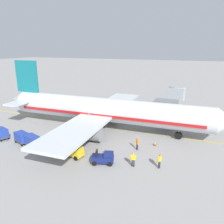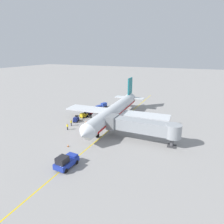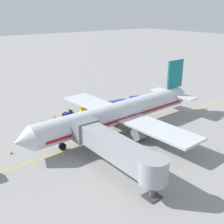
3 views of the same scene
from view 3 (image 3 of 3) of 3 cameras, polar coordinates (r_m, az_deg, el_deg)
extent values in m
plane|color=gray|center=(48.14, 1.01, -4.50)|extent=(400.00, 400.00, 0.00)
cube|color=gold|center=(48.14, 1.01, -4.50)|extent=(0.24, 80.00, 0.01)
cylinder|color=silver|center=(48.44, 1.28, -0.14)|extent=(5.26, 32.14, 3.70)
cube|color=red|center=(48.60, 1.28, -0.66)|extent=(5.17, 29.59, 0.44)
cone|color=silver|center=(40.02, -17.58, -5.64)|extent=(3.74, 2.57, 3.63)
cone|color=silver|center=(60.76, 13.69, 3.79)|extent=(3.28, 2.95, 3.14)
cube|color=black|center=(40.38, -15.35, -4.16)|extent=(2.83, 1.23, 0.60)
cube|color=silver|center=(49.29, 2.14, -0.59)|extent=(30.22, 6.66, 0.36)
cylinder|color=gray|center=(45.63, 6.05, -4.14)|extent=(2.15, 3.29, 2.00)
cylinder|color=gray|center=(53.19, -2.51, -0.46)|extent=(2.15, 3.29, 2.00)
cube|color=#14707A|center=(57.84, 12.61, 7.48)|extent=(0.53, 4.41, 5.50)
cube|color=silver|center=(58.67, 12.19, 3.60)|extent=(10.12, 3.09, 0.24)
cylinder|color=black|center=(43.51, -9.94, -6.83)|extent=(0.50, 1.12, 1.10)
cylinder|color=gray|center=(42.84, -10.06, -4.98)|extent=(0.24, 0.24, 2.00)
cylinder|color=black|center=(49.18, 4.78, -3.32)|extent=(0.50, 1.12, 1.10)
cylinder|color=gray|center=(48.59, 4.84, -1.64)|extent=(0.24, 0.24, 2.00)
cylinder|color=black|center=(52.26, 1.23, -1.81)|extent=(0.50, 1.12, 1.10)
cylinder|color=gray|center=(51.70, 1.24, -0.21)|extent=(0.24, 0.24, 2.00)
cube|color=#93999E|center=(36.41, 0.17, -6.92)|extent=(14.46, 2.80, 2.60)
cube|color=slate|center=(41.20, -5.32, -3.67)|extent=(2.00, 3.50, 2.99)
cylinder|color=#93999E|center=(31.73, 8.34, -11.54)|extent=(3.36, 3.36, 2.86)
cylinder|color=#4C4C51|center=(33.04, 8.13, -15.08)|extent=(0.70, 0.70, 2.19)
cube|color=#38383A|center=(33.63, 8.04, -16.50)|extent=(1.80, 1.80, 0.16)
cube|color=gold|center=(56.99, -5.20, 0.09)|extent=(1.63, 2.67, 0.70)
cube|color=gold|center=(56.56, -5.87, 0.53)|extent=(1.19, 1.21, 0.44)
cube|color=black|center=(57.01, -4.59, 0.83)|extent=(0.86, 0.31, 0.64)
cylinder|color=black|center=(56.73, -5.34, 0.69)|extent=(0.13, 0.27, 0.54)
cylinder|color=black|center=(56.34, -5.81, -0.55)|extent=(0.30, 0.59, 0.56)
cylinder|color=black|center=(57.29, -6.21, -0.21)|extent=(0.30, 0.59, 0.56)
cylinder|color=black|center=(56.95, -4.17, -0.27)|extent=(0.30, 0.59, 0.56)
cylinder|color=black|center=(57.89, -4.60, 0.06)|extent=(0.30, 0.59, 0.56)
cube|color=navy|center=(55.20, -8.73, -0.74)|extent=(1.92, 2.75, 0.70)
cube|color=navy|center=(54.54, -9.25, -0.39)|extent=(1.30, 1.32, 0.44)
cube|color=black|center=(55.44, -8.29, 0.12)|extent=(0.85, 0.41, 0.64)
cylinder|color=black|center=(54.89, -8.86, -0.14)|extent=(0.16, 0.28, 0.54)
cylinder|color=black|center=(54.39, -8.92, -1.47)|extent=(0.36, 0.59, 0.56)
cylinder|color=black|center=(55.09, -9.74, -1.23)|extent=(0.36, 0.59, 0.56)
cylinder|color=black|center=(55.58, -7.70, -0.93)|extent=(0.36, 0.59, 0.56)
cylinder|color=black|center=(56.26, -8.52, -0.70)|extent=(0.36, 0.59, 0.56)
cube|color=#B21E1E|center=(58.55, -1.93, 0.72)|extent=(2.07, 2.77, 0.70)
cube|color=#B21E1E|center=(57.81, -2.29, 1.05)|extent=(1.35, 1.36, 0.44)
cube|color=black|center=(58.89, -1.59, 1.52)|extent=(0.84, 0.47, 0.64)
cylinder|color=black|center=(58.24, -2.00, 1.28)|extent=(0.18, 0.27, 0.54)
cylinder|color=black|center=(57.70, -1.92, 0.05)|extent=(0.40, 0.59, 0.56)
cylinder|color=black|center=(58.24, -2.83, 0.23)|extent=(0.40, 0.59, 0.56)
cylinder|color=black|center=(59.11, -1.04, 0.55)|extent=(0.40, 0.59, 0.56)
cylinder|color=black|center=(59.64, -1.93, 0.73)|extent=(0.40, 0.59, 0.56)
cube|color=#4C4C51|center=(58.48, -2.08, 0.47)|extent=(1.91, 2.49, 0.12)
cube|color=#233D9E|center=(58.28, -2.09, 1.04)|extent=(1.82, 2.37, 1.10)
cylinder|color=#4C4C51|center=(58.09, -3.44, 0.30)|extent=(0.28, 0.69, 0.07)
cylinder|color=black|center=(57.83, -2.69, -0.02)|extent=(0.23, 0.38, 0.36)
cylinder|color=black|center=(58.83, -3.01, 0.33)|extent=(0.23, 0.38, 0.36)
cylinder|color=black|center=(58.30, -1.14, 0.17)|extent=(0.23, 0.38, 0.36)
cylinder|color=black|center=(59.29, -1.48, 0.51)|extent=(0.23, 0.38, 0.36)
cube|color=#4C4C51|center=(60.44, 0.25, 1.14)|extent=(1.91, 2.49, 0.12)
cube|color=#233D9E|center=(60.25, 0.25, 1.69)|extent=(1.82, 2.37, 1.10)
cylinder|color=#4C4C51|center=(59.99, -1.06, 0.98)|extent=(0.28, 0.69, 0.07)
cylinder|color=black|center=(59.77, -0.32, 0.68)|extent=(0.23, 0.38, 0.36)
cylinder|color=black|center=(60.75, -0.66, 1.00)|extent=(0.23, 0.38, 0.36)
cylinder|color=black|center=(60.30, 1.16, 0.85)|extent=(0.23, 0.38, 0.36)
cylinder|color=black|center=(61.28, 0.80, 1.17)|extent=(0.23, 0.38, 0.36)
cube|color=#4C4C51|center=(61.44, 1.93, 1.45)|extent=(1.91, 2.49, 0.12)
cube|color=#233D9E|center=(61.25, 1.93, 1.99)|extent=(1.82, 2.37, 1.10)
cylinder|color=#4C4C51|center=(60.95, 0.66, 1.30)|extent=(0.28, 0.69, 0.07)
cylinder|color=black|center=(60.74, 1.39, 1.00)|extent=(0.23, 0.38, 0.36)
cylinder|color=black|center=(61.72, 1.02, 1.31)|extent=(0.23, 0.38, 0.36)
cylinder|color=black|center=(61.32, 2.83, 1.16)|extent=(0.23, 0.38, 0.36)
cylinder|color=black|center=(62.29, 2.44, 1.47)|extent=(0.23, 0.38, 0.36)
cube|color=#4C4C51|center=(63.83, 4.57, 2.12)|extent=(1.91, 2.49, 0.12)
cube|color=#233D9E|center=(63.65, 4.59, 2.64)|extent=(1.82, 2.37, 1.10)
cylinder|color=#4C4C51|center=(63.28, 3.37, 1.98)|extent=(0.28, 0.69, 0.07)
cylinder|color=black|center=(63.11, 4.08, 1.69)|extent=(0.23, 0.38, 0.36)
cylinder|color=black|center=(64.07, 3.69, 1.98)|extent=(0.23, 0.38, 0.36)
cylinder|color=black|center=(63.76, 5.45, 1.84)|extent=(0.23, 0.38, 0.36)
cylinder|color=black|center=(64.71, 5.04, 2.13)|extent=(0.23, 0.38, 0.36)
cylinder|color=#232328|center=(50.05, -8.45, -3.21)|extent=(0.15, 0.15, 0.85)
cylinder|color=#232328|center=(50.13, -8.66, -3.18)|extent=(0.15, 0.15, 0.85)
cube|color=orange|center=(49.81, -8.60, -2.43)|extent=(0.45, 0.42, 0.60)
cylinder|color=orange|center=(49.73, -8.33, -2.51)|extent=(0.23, 0.20, 0.57)
cylinder|color=orange|center=(49.93, -8.86, -2.45)|extent=(0.23, 0.20, 0.57)
sphere|color=beige|center=(49.65, -8.62, -1.97)|extent=(0.22, 0.22, 0.22)
cube|color=red|center=(49.64, -8.63, -1.95)|extent=(0.26, 0.22, 0.10)
cylinder|color=#232328|center=(51.59, -13.86, -2.87)|extent=(0.15, 0.15, 0.85)
cylinder|color=#232328|center=(51.40, -13.83, -2.95)|extent=(0.15, 0.15, 0.85)
cube|color=yellow|center=(51.22, -13.91, -2.16)|extent=(0.43, 0.33, 0.60)
cylinder|color=yellow|center=(51.47, -13.95, -2.12)|extent=(0.24, 0.14, 0.57)
cylinder|color=yellow|center=(51.01, -13.86, -2.31)|extent=(0.24, 0.14, 0.57)
sphere|color=#997051|center=(51.07, -13.95, -1.72)|extent=(0.22, 0.22, 0.22)
cube|color=red|center=(51.06, -13.95, -1.70)|extent=(0.28, 0.14, 0.10)
cylinder|color=#232328|center=(53.27, -11.42, -1.93)|extent=(0.15, 0.15, 0.85)
cylinder|color=#232328|center=(53.18, -11.60, -1.98)|extent=(0.15, 0.15, 0.85)
cube|color=yellow|center=(52.96, -11.56, -1.23)|extent=(0.28, 0.41, 0.60)
cylinder|color=yellow|center=(53.10, -11.33, -1.21)|extent=(0.12, 0.23, 0.57)
cylinder|color=yellow|center=(52.86, -11.78, -1.35)|extent=(0.12, 0.23, 0.57)
sphere|color=tan|center=(52.81, -11.59, -0.79)|extent=(0.22, 0.22, 0.22)
cube|color=red|center=(52.80, -11.59, -0.77)|extent=(0.11, 0.27, 0.10)
cube|color=black|center=(44.53, -19.59, -7.88)|extent=(0.36, 0.36, 0.04)
cone|color=orange|center=(44.40, -19.63, -7.54)|extent=(0.30, 0.30, 0.55)
cylinder|color=white|center=(44.38, -19.63, -7.51)|extent=(0.21, 0.21, 0.06)
cube|color=black|center=(47.65, -9.12, -5.01)|extent=(0.36, 0.36, 0.04)
cone|color=orange|center=(47.52, -9.14, -4.69)|extent=(0.30, 0.30, 0.55)
cylinder|color=white|center=(47.51, -9.14, -4.66)|extent=(0.21, 0.21, 0.06)
camera|label=1|loc=(67.94, -25.53, 12.12)|focal=35.43mm
camera|label=2|loc=(24.03, -88.48, -1.60)|focal=31.01mm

